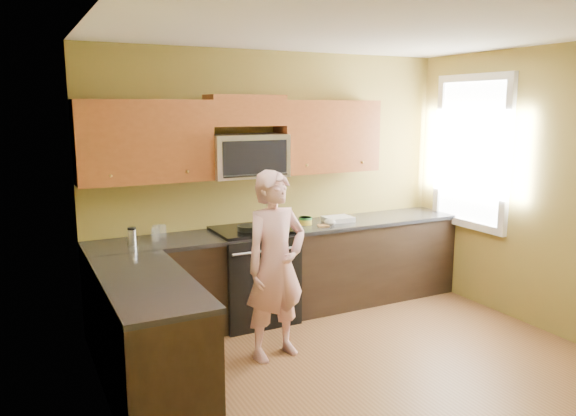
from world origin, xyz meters
TOP-DOWN VIEW (x-y plane):
  - floor at (0.00, 0.00)m, footprint 4.00×4.00m
  - ceiling at (0.00, 0.00)m, footprint 4.00×4.00m
  - wall_back at (0.00, 2.00)m, footprint 4.00×0.00m
  - wall_left at (-2.00, 0.00)m, footprint 0.00×4.00m
  - wall_right at (2.00, 0.00)m, footprint 0.00×4.00m
  - cabinet_back_run at (0.00, 1.70)m, footprint 4.00×0.60m
  - cabinet_left_run at (-1.70, 0.60)m, footprint 0.60×1.60m
  - countertop_back at (0.00, 1.69)m, footprint 4.00×0.62m
  - countertop_left at (-1.69, 0.60)m, footprint 0.62×1.60m
  - stove at (-0.40, 1.68)m, footprint 0.76×0.65m
  - microwave at (-0.40, 1.80)m, footprint 0.76×0.40m
  - upper_cab_left at (-1.39, 1.83)m, footprint 1.22×0.33m
  - upper_cab_right at (0.54, 1.83)m, footprint 1.12×0.33m
  - upper_cab_over_mw at (-0.40, 1.83)m, footprint 0.76×0.33m
  - window at (1.98, 1.20)m, footprint 0.06×1.06m
  - woman at (-0.56, 0.83)m, footprint 0.65×0.48m
  - frying_pan at (-0.47, 1.60)m, footprint 0.23×0.41m
  - butter_tub at (0.22, 1.72)m, footprint 0.15×0.15m
  - toast_slice at (0.34, 1.56)m, footprint 0.14×0.14m
  - napkin_a at (-0.08, 1.63)m, footprint 0.12×0.13m
  - napkin_b at (0.43, 1.57)m, footprint 0.13×0.14m
  - dish_towel at (0.61, 1.71)m, footprint 0.31×0.25m
  - travel_mug at (-1.58, 1.65)m, footprint 0.09×0.09m
  - glass_a at (-1.26, 1.83)m, footprint 0.07×0.07m
  - glass_b at (-1.32, 1.83)m, footprint 0.08×0.08m
  - glass_c at (-1.36, 1.70)m, footprint 0.08×0.08m

SIDE VIEW (x-z plane):
  - floor at x=0.00m, z-range 0.00..0.00m
  - cabinet_back_run at x=0.00m, z-range 0.00..0.88m
  - cabinet_left_run at x=-1.70m, z-range 0.00..0.88m
  - stove at x=-0.40m, z-range 0.00..0.95m
  - woman at x=-0.56m, z-range 0.00..1.62m
  - countertop_back at x=0.00m, z-range 0.88..0.92m
  - countertop_left at x=-1.69m, z-range 0.88..0.92m
  - butter_tub at x=0.22m, z-range 0.87..0.97m
  - travel_mug at x=-1.58m, z-range 0.84..1.00m
  - toast_slice at x=0.34m, z-range 0.92..0.93m
  - dish_towel at x=0.61m, z-range 0.92..0.97m
  - frying_pan at x=-0.47m, z-range 0.92..0.98m
  - napkin_a at x=-0.08m, z-range 0.92..0.98m
  - napkin_b at x=0.43m, z-range 0.92..0.99m
  - glass_a at x=-1.26m, z-range 0.92..1.04m
  - glass_b at x=-1.32m, z-range 0.92..1.04m
  - glass_c at x=-1.36m, z-range 0.92..1.04m
  - wall_back at x=0.00m, z-range -0.65..3.35m
  - wall_left at x=-2.00m, z-range -0.65..3.35m
  - wall_right at x=2.00m, z-range -0.65..3.35m
  - microwave at x=-0.40m, z-range 1.24..1.66m
  - upper_cab_left at x=-1.39m, z-range 1.07..1.82m
  - upper_cab_right at x=0.54m, z-range 1.07..1.82m
  - window at x=1.98m, z-range 0.82..2.48m
  - upper_cab_over_mw at x=-0.40m, z-range 1.95..2.25m
  - ceiling at x=0.00m, z-range 2.70..2.70m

